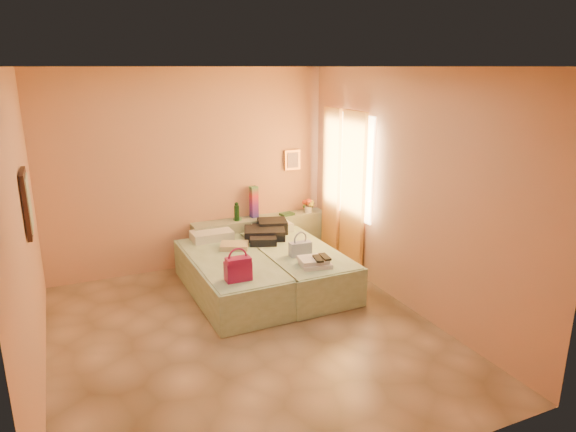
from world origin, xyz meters
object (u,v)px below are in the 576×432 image
bed_right (295,266)px  flower_vase (308,204)px  headboard_ledge (261,238)px  magenta_handbag (238,269)px  water_bottle (237,212)px  blue_handbag (300,249)px  green_book (287,214)px  towel_stack (315,262)px  bed_left (230,277)px

bed_right → flower_vase: bearing=54.2°
headboard_ledge → magenta_handbag: 2.00m
water_bottle → blue_handbag: 1.37m
headboard_ledge → blue_handbag: bearing=-89.1°
water_bottle → green_book: size_ratio=1.33×
green_book → flower_vase: size_ratio=0.77×
blue_handbag → towel_stack: (0.01, -0.40, -0.04)m
towel_stack → water_bottle: bearing=103.4°
flower_vase → headboard_ledge: bearing=175.8°
green_book → headboard_ledge: bearing=159.8°
bed_left → magenta_handbag: 0.80m
green_book → towel_stack: green_book is taller
headboard_ledge → magenta_handbag: bearing=-118.6°
magenta_handbag → blue_handbag: (0.97, 0.41, -0.05)m
bed_right → magenta_handbag: bearing=-147.1°
flower_vase → towel_stack: bearing=-113.9°
headboard_ledge → bed_right: (0.08, -1.05, -0.08)m
headboard_ledge → flower_vase: 0.89m
flower_vase → towel_stack: flower_vase is taller
flower_vase → blue_handbag: 1.49m
bed_right → towel_stack: towel_stack is taller
bed_left → towel_stack: towel_stack is taller
green_book → blue_handbag: green_book is taller
bed_left → bed_right: (0.90, 0.00, 0.00)m
bed_left → blue_handbag: (0.84, -0.28, 0.34)m
flower_vase → towel_stack: (-0.74, -1.67, -0.23)m
headboard_ledge → water_bottle: bearing=-175.8°
flower_vase → water_bottle: bearing=178.5°
bed_right → towel_stack: size_ratio=5.71×
water_bottle → green_book: bearing=-2.3°
headboard_ledge → water_bottle: size_ratio=7.85×
flower_vase → blue_handbag: bearing=-120.5°
green_book → blue_handbag: 1.33m
bed_left → blue_handbag: 0.95m
headboard_ledge → flower_vase: (0.77, -0.06, 0.45)m
water_bottle → blue_handbag: size_ratio=0.94×
water_bottle → magenta_handbag: 1.81m
bed_left → flower_vase: bearing=31.0°
headboard_ledge → towel_stack: 1.74m
flower_vase → green_book: bearing=-179.7°
magenta_handbag → blue_handbag: 1.05m
bed_left → green_book: bearing=37.9°
green_book → blue_handbag: size_ratio=0.71×
bed_right → green_book: 1.13m
headboard_ledge → blue_handbag: (0.02, -1.33, 0.26)m
bed_left → bed_right: 0.90m
water_bottle → magenta_handbag: size_ratio=0.90×
headboard_ledge → bed_right: size_ratio=1.02×
flower_vase → magenta_handbag: bearing=-135.6°
bed_left → water_bottle: (0.45, 1.02, 0.53)m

